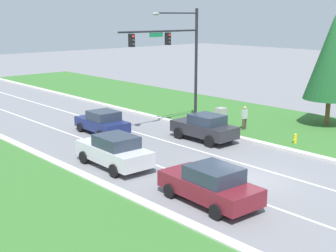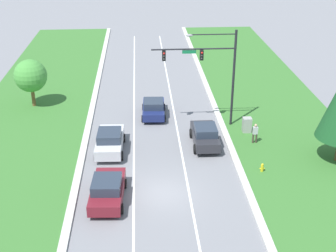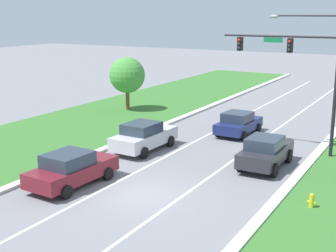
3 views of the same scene
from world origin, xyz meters
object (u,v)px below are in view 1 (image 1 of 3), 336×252
(utility_cabinet, at_px, (221,117))
(fire_hydrant, at_px, (295,139))
(traffic_signal_mast, at_px, (177,51))
(burgundy_sedan, at_px, (210,184))
(silver_sedan, at_px, (114,151))
(charcoal_sedan, at_px, (205,127))
(conifer_near_right_tree, at_px, (332,58))
(pedestrian, at_px, (245,117))
(navy_sedan, at_px, (102,122))

(utility_cabinet, relative_size, fire_hydrant, 1.89)
(traffic_signal_mast, relative_size, burgundy_sedan, 1.74)
(traffic_signal_mast, xyz_separation_m, silver_sedan, (-8.13, -4.00, -4.52))
(traffic_signal_mast, bearing_deg, charcoal_sedan, -103.47)
(burgundy_sedan, bearing_deg, fire_hydrant, 17.98)
(utility_cabinet, distance_m, conifer_near_right_tree, 8.62)
(conifer_near_right_tree, bearing_deg, charcoal_sedan, 161.22)
(traffic_signal_mast, xyz_separation_m, pedestrian, (3.09, -3.49, -4.45))
(navy_sedan, distance_m, conifer_near_right_tree, 16.31)
(silver_sedan, distance_m, charcoal_sedan, 7.31)
(silver_sedan, bearing_deg, fire_hydrant, -17.87)
(charcoal_sedan, xyz_separation_m, burgundy_sedan, (-7.13, -7.15, -0.04))
(utility_cabinet, bearing_deg, burgundy_sedan, -139.95)
(traffic_signal_mast, distance_m, silver_sedan, 10.13)
(charcoal_sedan, relative_size, pedestrian, 2.59)
(utility_cabinet, relative_size, conifer_near_right_tree, 0.17)
(navy_sedan, xyz_separation_m, burgundy_sedan, (-3.36, -12.94, 0.05))
(burgundy_sedan, xyz_separation_m, pedestrian, (11.05, 7.15, 0.11))
(traffic_signal_mast, height_order, fire_hydrant, traffic_signal_mast)
(silver_sedan, height_order, navy_sedan, silver_sedan)
(charcoal_sedan, distance_m, utility_cabinet, 4.22)
(charcoal_sedan, distance_m, conifer_near_right_tree, 10.56)
(silver_sedan, bearing_deg, traffic_signal_mast, 28.04)
(traffic_signal_mast, xyz_separation_m, conifer_near_right_tree, (8.42, -6.64, -0.53))
(conifer_near_right_tree, bearing_deg, navy_sedan, 145.54)
(traffic_signal_mast, xyz_separation_m, utility_cabinet, (2.89, -1.52, -4.73))
(traffic_signal_mast, bearing_deg, fire_hydrant, -71.65)
(navy_sedan, bearing_deg, charcoal_sedan, -54.64)
(burgundy_sedan, bearing_deg, traffic_signal_mast, 56.36)
(navy_sedan, distance_m, pedestrian, 9.63)
(fire_hydrant, bearing_deg, utility_cabinet, 87.39)
(traffic_signal_mast, distance_m, burgundy_sedan, 14.05)
(traffic_signal_mast, height_order, conifer_near_right_tree, traffic_signal_mast)
(fire_hydrant, bearing_deg, charcoal_sedan, 128.27)
(charcoal_sedan, relative_size, fire_hydrant, 6.24)
(utility_cabinet, bearing_deg, silver_sedan, -167.30)
(navy_sedan, height_order, pedestrian, pedestrian)
(silver_sedan, bearing_deg, utility_cabinet, 14.53)
(silver_sedan, relative_size, fire_hydrant, 6.74)
(charcoal_sedan, relative_size, conifer_near_right_tree, 0.56)
(fire_hydrant, relative_size, conifer_near_right_tree, 0.09)
(utility_cabinet, bearing_deg, pedestrian, -84.29)
(pedestrian, bearing_deg, silver_sedan, 0.20)
(fire_hydrant, xyz_separation_m, conifer_near_right_tree, (5.81, 1.21, 4.51))
(fire_hydrant, bearing_deg, silver_sedan, 160.30)
(burgundy_sedan, relative_size, pedestrian, 2.78)
(burgundy_sedan, distance_m, fire_hydrant, 10.94)
(conifer_near_right_tree, bearing_deg, fire_hydrant, -168.23)
(traffic_signal_mast, distance_m, charcoal_sedan, 5.78)
(traffic_signal_mast, distance_m, navy_sedan, 6.91)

